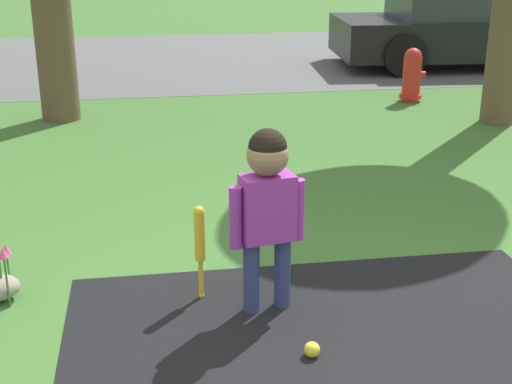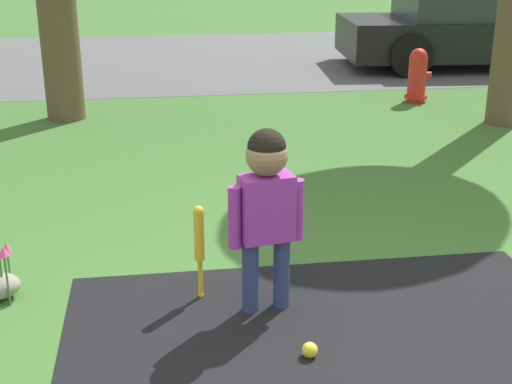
{
  "view_description": "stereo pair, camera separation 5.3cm",
  "coord_description": "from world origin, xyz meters",
  "px_view_note": "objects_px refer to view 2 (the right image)",
  "views": [
    {
      "loc": [
        -0.87,
        -3.14,
        2.06
      ],
      "look_at": [
        -0.24,
        0.86,
        0.58
      ],
      "focal_mm": 50.0,
      "sensor_mm": 36.0,
      "label": 1
    },
    {
      "loc": [
        -0.82,
        -3.15,
        2.06
      ],
      "look_at": [
        -0.24,
        0.86,
        0.58
      ],
      "focal_mm": 50.0,
      "sensor_mm": 36.0,
      "label": 2
    }
  ],
  "objects_px": {
    "sports_ball": "(310,350)",
    "fire_hydrant": "(417,76)",
    "child": "(266,196)",
    "parked_car": "(477,29)",
    "baseball_bat": "(199,239)"
  },
  "relations": [
    {
      "from": "child",
      "to": "parked_car",
      "type": "xyz_separation_m",
      "value": [
        4.59,
        7.38,
        -0.12
      ]
    },
    {
      "from": "sports_ball",
      "to": "fire_hydrant",
      "type": "distance_m",
      "value": 6.13
    },
    {
      "from": "child",
      "to": "sports_ball",
      "type": "bearing_deg",
      "value": -85.27
    },
    {
      "from": "sports_ball",
      "to": "parked_car",
      "type": "height_order",
      "value": "parked_car"
    },
    {
      "from": "child",
      "to": "fire_hydrant",
      "type": "xyz_separation_m",
      "value": [
        2.75,
        5.01,
        -0.36
      ]
    },
    {
      "from": "parked_car",
      "to": "sports_ball",
      "type": "bearing_deg",
      "value": -115.2
    },
    {
      "from": "baseball_bat",
      "to": "sports_ball",
      "type": "bearing_deg",
      "value": -54.77
    },
    {
      "from": "sports_ball",
      "to": "baseball_bat",
      "type": "bearing_deg",
      "value": 125.23
    },
    {
      "from": "child",
      "to": "sports_ball",
      "type": "xyz_separation_m",
      "value": [
        0.14,
        -0.53,
        -0.66
      ]
    },
    {
      "from": "parked_car",
      "to": "baseball_bat",
      "type": "bearing_deg",
      "value": -120.43
    },
    {
      "from": "child",
      "to": "fire_hydrant",
      "type": "relative_size",
      "value": 1.58
    },
    {
      "from": "baseball_bat",
      "to": "child",
      "type": "bearing_deg",
      "value": -27.34
    },
    {
      "from": "baseball_bat",
      "to": "fire_hydrant",
      "type": "distance_m",
      "value": 5.74
    },
    {
      "from": "child",
      "to": "baseball_bat",
      "type": "relative_size",
      "value": 1.84
    },
    {
      "from": "child",
      "to": "parked_car",
      "type": "bearing_deg",
      "value": 47.67
    }
  ]
}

